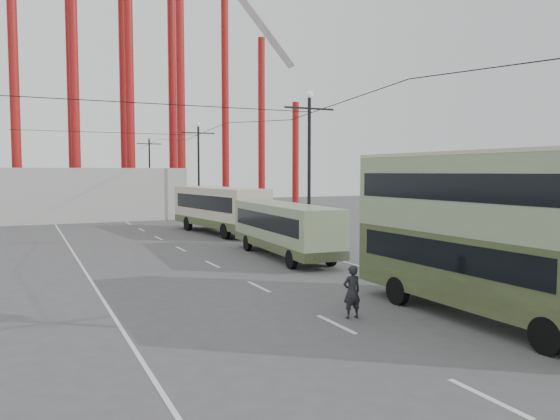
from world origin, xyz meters
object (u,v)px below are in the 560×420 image
single_decker_cream (219,208)px  pedestrian (352,292)px  double_decker_bus (484,226)px  single_decker_green (284,227)px

single_decker_cream → pedestrian: (-4.04, -24.61, -1.10)m
double_decker_bus → single_decker_green: (-0.18, 13.97, -1.32)m
double_decker_bus → single_decker_cream: size_ratio=0.87×
double_decker_bus → single_decker_green: size_ratio=0.95×
pedestrian → single_decker_green: bearing=-105.1°
double_decker_bus → pedestrian: 4.59m
double_decker_bus → pedestrian: double_decker_bus is taller
single_decker_green → pedestrian: single_decker_green is taller
double_decker_bus → single_decker_cream: 26.53m
single_decker_green → pedestrian: (-3.43, -12.08, -0.79)m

